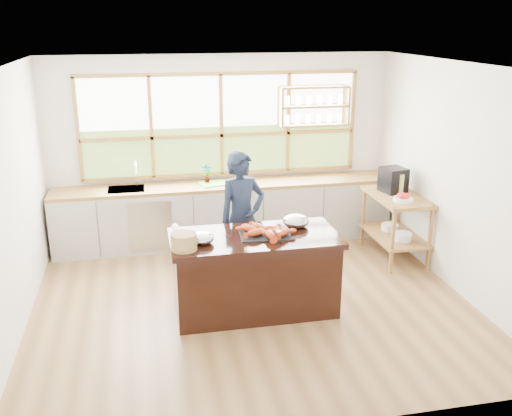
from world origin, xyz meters
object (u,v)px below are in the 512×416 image
object	(u,v)px
cook	(242,218)
wicker_basket	(184,242)
espresso_machine	(393,180)
island	(255,273)

from	to	relation	value
cook	wicker_basket	distance (m)	1.29
espresso_machine	wicker_basket	size ratio (longest dim) A/B	1.24
island	wicker_basket	world-z (taller)	wicker_basket
island	cook	xyz separation A→B (m)	(-0.00, 0.77, 0.38)
island	espresso_machine	bearing A→B (deg)	29.98
cook	espresso_machine	size ratio (longest dim) A/B	4.94
espresso_machine	cook	bearing A→B (deg)	-179.31
island	cook	distance (m)	0.86
cook	wicker_basket	bearing A→B (deg)	-146.33
wicker_basket	cook	bearing A→B (deg)	52.00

